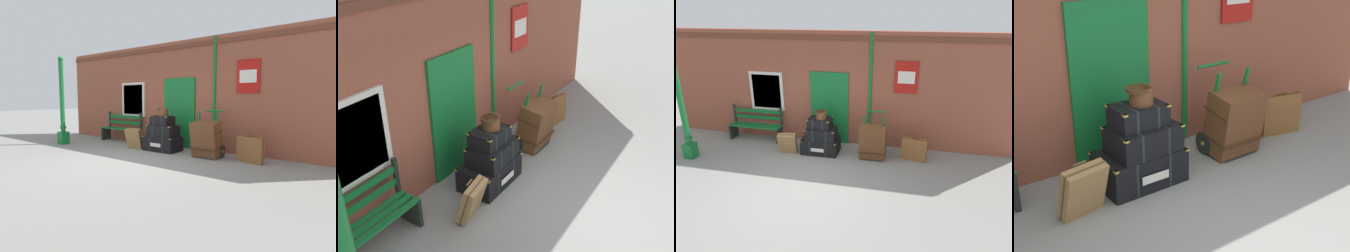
# 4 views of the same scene
# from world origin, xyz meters

# --- Properties ---
(ground_plane) EXTENTS (60.00, 60.00, 0.00)m
(ground_plane) POSITION_xyz_m (0.00, 0.00, 0.00)
(ground_plane) COLOR gray
(brick_facade) EXTENTS (10.40, 0.35, 3.20)m
(brick_facade) POSITION_xyz_m (-0.01, 2.60, 1.60)
(brick_facade) COLOR brown
(brick_facade) RESTS_ON ground
(steamer_trunk_base) EXTENTS (1.01, 0.68, 0.43)m
(steamer_trunk_base) POSITION_xyz_m (-0.11, 1.69, 0.21)
(steamer_trunk_base) COLOR black
(steamer_trunk_base) RESTS_ON ground
(steamer_trunk_middle) EXTENTS (0.82, 0.57, 0.33)m
(steamer_trunk_middle) POSITION_xyz_m (-0.07, 1.66, 0.58)
(steamer_trunk_middle) COLOR black
(steamer_trunk_middle) RESTS_ON steamer_trunk_base
(steamer_trunk_top) EXTENTS (0.62, 0.46, 0.27)m
(steamer_trunk_top) POSITION_xyz_m (-0.11, 1.68, 0.87)
(steamer_trunk_top) COLOR black
(steamer_trunk_top) RESTS_ON steamer_trunk_middle
(round_hatbox) EXTENTS (0.32, 0.29, 0.21)m
(round_hatbox) POSITION_xyz_m (-0.07, 1.68, 1.12)
(round_hatbox) COLOR brown
(round_hatbox) RESTS_ON steamer_trunk_top
(porters_trolley) EXTENTS (0.71, 0.64, 1.19)m
(porters_trolley) POSITION_xyz_m (1.34, 1.79, 0.27)
(porters_trolley) COLOR black
(porters_trolley) RESTS_ON ground
(large_brown_trunk) EXTENTS (0.70, 0.57, 0.94)m
(large_brown_trunk) POSITION_xyz_m (1.34, 1.62, 0.47)
(large_brown_trunk) COLOR brown
(large_brown_trunk) RESTS_ON ground
(suitcase_caramel) EXTENTS (0.67, 0.29, 0.65)m
(suitcase_caramel) POSITION_xyz_m (2.42, 1.76, 0.30)
(suitcase_caramel) COLOR brown
(suitcase_caramel) RESTS_ON ground
(suitcase_umber) EXTENTS (0.54, 0.41, 0.62)m
(suitcase_umber) POSITION_xyz_m (-0.97, 1.42, 0.30)
(suitcase_umber) COLOR olive
(suitcase_umber) RESTS_ON ground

